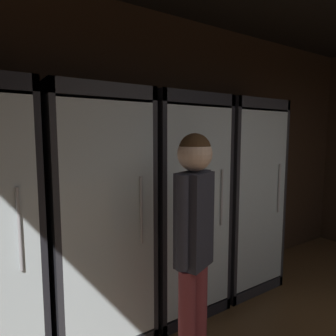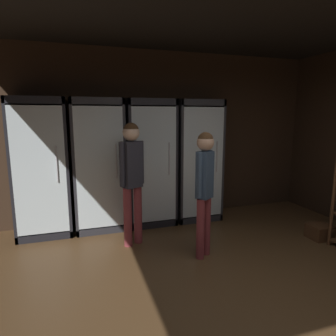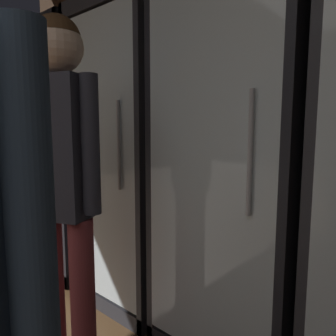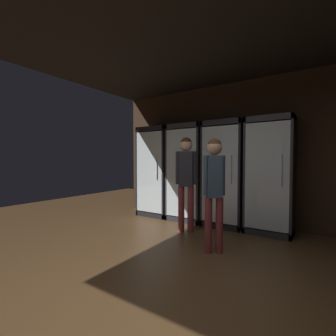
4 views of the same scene
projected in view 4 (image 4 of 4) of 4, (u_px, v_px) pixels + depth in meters
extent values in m
plane|color=brown|center=(163.00, 305.00, 2.05)|extent=(12.00, 12.00, 0.00)
cube|color=#382619|center=(252.00, 153.00, 4.53)|extent=(6.00, 0.06, 2.80)
cube|color=black|center=(211.00, 28.00, 2.79)|extent=(6.00, 8.00, 0.06)
cube|color=black|center=(163.00, 171.00, 5.60)|extent=(0.76, 0.04, 2.00)
cube|color=black|center=(144.00, 171.00, 5.58)|extent=(0.04, 0.58, 2.00)
cube|color=black|center=(170.00, 172.00, 5.18)|extent=(0.04, 0.58, 2.00)
cube|color=black|center=(157.00, 130.00, 5.34)|extent=(0.76, 0.58, 0.10)
cube|color=black|center=(157.00, 213.00, 5.41)|extent=(0.76, 0.58, 0.10)
cube|color=white|center=(163.00, 171.00, 5.58)|extent=(0.68, 0.02, 1.76)
cube|color=silver|center=(149.00, 172.00, 5.15)|extent=(0.68, 0.02, 1.76)
cylinder|color=#B2B2B7|center=(157.00, 168.00, 5.00)|extent=(0.02, 0.02, 0.50)
cube|color=silver|center=(157.00, 210.00, 5.41)|extent=(0.66, 0.50, 0.02)
cylinder|color=brown|center=(150.00, 204.00, 5.46)|extent=(0.08, 0.08, 0.24)
cylinder|color=brown|center=(150.00, 197.00, 5.45)|extent=(0.03, 0.03, 0.06)
cylinder|color=#B2332D|center=(150.00, 204.00, 5.46)|extent=(0.08, 0.08, 0.07)
cylinder|color=brown|center=(162.00, 205.00, 5.31)|extent=(0.07, 0.07, 0.22)
cylinder|color=brown|center=(162.00, 199.00, 5.30)|extent=(0.02, 0.02, 0.07)
cylinder|color=white|center=(162.00, 206.00, 5.31)|extent=(0.07, 0.07, 0.09)
cube|color=silver|center=(157.00, 191.00, 5.39)|extent=(0.66, 0.50, 0.02)
cylinder|color=gray|center=(149.00, 185.00, 5.54)|extent=(0.07, 0.07, 0.21)
cylinder|color=gray|center=(149.00, 179.00, 5.53)|extent=(0.03, 0.03, 0.07)
cylinder|color=#B2332D|center=(149.00, 185.00, 5.54)|extent=(0.07, 0.07, 0.08)
cylinder|color=#336B38|center=(155.00, 185.00, 5.46)|extent=(0.06, 0.06, 0.24)
cylinder|color=#336B38|center=(155.00, 178.00, 5.46)|extent=(0.02, 0.02, 0.08)
cylinder|color=white|center=(155.00, 186.00, 5.46)|extent=(0.07, 0.07, 0.07)
cylinder|color=#336B38|center=(159.00, 187.00, 5.34)|extent=(0.07, 0.07, 0.18)
cylinder|color=#336B38|center=(159.00, 181.00, 5.33)|extent=(0.03, 0.03, 0.06)
cylinder|color=tan|center=(159.00, 188.00, 5.34)|extent=(0.08, 0.08, 0.06)
cylinder|color=#336B38|center=(166.00, 187.00, 5.26)|extent=(0.07, 0.07, 0.18)
cylinder|color=#336B38|center=(166.00, 181.00, 5.26)|extent=(0.03, 0.03, 0.07)
cylinder|color=beige|center=(166.00, 188.00, 5.26)|extent=(0.08, 0.08, 0.06)
cube|color=silver|center=(157.00, 172.00, 5.38)|extent=(0.66, 0.50, 0.02)
cylinder|color=#9EAD99|center=(152.00, 167.00, 5.50)|extent=(0.08, 0.08, 0.21)
cylinder|color=#9EAD99|center=(152.00, 160.00, 5.50)|extent=(0.03, 0.03, 0.09)
cylinder|color=white|center=(152.00, 166.00, 5.50)|extent=(0.08, 0.08, 0.08)
cylinder|color=#194723|center=(162.00, 167.00, 5.27)|extent=(0.07, 0.07, 0.20)
cylinder|color=#194723|center=(162.00, 161.00, 5.26)|extent=(0.02, 0.02, 0.08)
cylinder|color=tan|center=(162.00, 167.00, 5.27)|extent=(0.07, 0.07, 0.07)
cube|color=silver|center=(157.00, 153.00, 5.36)|extent=(0.66, 0.50, 0.02)
cylinder|color=#9EAD99|center=(149.00, 148.00, 5.51)|extent=(0.06, 0.06, 0.19)
cylinder|color=#9EAD99|center=(149.00, 142.00, 5.50)|extent=(0.02, 0.02, 0.08)
cylinder|color=#2D2D33|center=(149.00, 148.00, 5.51)|extent=(0.07, 0.07, 0.06)
cylinder|color=black|center=(155.00, 147.00, 5.43)|extent=(0.06, 0.06, 0.23)
cylinder|color=black|center=(155.00, 140.00, 5.43)|extent=(0.02, 0.02, 0.09)
cylinder|color=beige|center=(155.00, 148.00, 5.43)|extent=(0.07, 0.07, 0.07)
cylinder|color=#194723|center=(160.00, 148.00, 5.34)|extent=(0.07, 0.07, 0.20)
cylinder|color=#194723|center=(160.00, 141.00, 5.34)|extent=(0.03, 0.03, 0.10)
cylinder|color=#2D2D33|center=(160.00, 148.00, 5.34)|extent=(0.08, 0.08, 0.06)
cylinder|color=#9EAD99|center=(166.00, 148.00, 5.25)|extent=(0.06, 0.06, 0.20)
cylinder|color=#9EAD99|center=(166.00, 141.00, 5.25)|extent=(0.02, 0.02, 0.10)
cylinder|color=white|center=(166.00, 148.00, 5.25)|extent=(0.07, 0.07, 0.08)
cube|color=#2B2B30|center=(193.00, 172.00, 5.16)|extent=(0.76, 0.04, 2.00)
cube|color=#2B2B30|center=(173.00, 172.00, 5.13)|extent=(0.04, 0.58, 2.00)
cube|color=#2B2B30|center=(203.00, 173.00, 4.74)|extent=(0.04, 0.58, 2.00)
cube|color=#2B2B30|center=(188.00, 127.00, 4.90)|extent=(0.76, 0.58, 0.10)
cube|color=#2B2B30|center=(187.00, 217.00, 4.97)|extent=(0.76, 0.58, 0.10)
cube|color=white|center=(193.00, 172.00, 5.14)|extent=(0.68, 0.02, 1.76)
cube|color=silver|center=(181.00, 173.00, 4.70)|extent=(0.68, 0.02, 1.76)
cylinder|color=#B2B2B7|center=(190.00, 169.00, 4.55)|extent=(0.02, 0.02, 0.50)
cube|color=silver|center=(187.00, 214.00, 4.97)|extent=(0.66, 0.50, 0.02)
cylinder|color=#194723|center=(178.00, 208.00, 5.12)|extent=(0.07, 0.07, 0.20)
cylinder|color=#194723|center=(178.00, 201.00, 5.11)|extent=(0.03, 0.03, 0.09)
cylinder|color=beige|center=(178.00, 209.00, 5.12)|extent=(0.08, 0.08, 0.07)
cylinder|color=#336B38|center=(184.00, 208.00, 5.03)|extent=(0.06, 0.06, 0.20)
cylinder|color=#336B38|center=(184.00, 202.00, 5.03)|extent=(0.02, 0.02, 0.06)
cylinder|color=#2D2D33|center=(184.00, 208.00, 5.03)|extent=(0.07, 0.07, 0.07)
cylinder|color=#9EAD99|center=(191.00, 209.00, 4.92)|extent=(0.07, 0.07, 0.21)
cylinder|color=#9EAD99|center=(191.00, 202.00, 4.92)|extent=(0.02, 0.02, 0.10)
cylinder|color=#B2332D|center=(191.00, 211.00, 4.92)|extent=(0.08, 0.08, 0.07)
cylinder|color=gray|center=(199.00, 209.00, 4.87)|extent=(0.07, 0.07, 0.22)
cylinder|color=gray|center=(199.00, 202.00, 4.86)|extent=(0.02, 0.02, 0.10)
cylinder|color=#B2332D|center=(199.00, 211.00, 4.87)|extent=(0.08, 0.08, 0.09)
cube|color=silver|center=(188.00, 187.00, 4.95)|extent=(0.66, 0.50, 0.02)
cylinder|color=#194723|center=(178.00, 180.00, 5.06)|extent=(0.07, 0.07, 0.23)
cylinder|color=#194723|center=(178.00, 173.00, 5.06)|extent=(0.03, 0.03, 0.10)
cylinder|color=beige|center=(178.00, 182.00, 5.06)|extent=(0.08, 0.08, 0.08)
cylinder|color=#194723|center=(187.00, 181.00, 4.90)|extent=(0.07, 0.07, 0.21)
cylinder|color=#194723|center=(187.00, 175.00, 4.90)|extent=(0.03, 0.03, 0.06)
cylinder|color=white|center=(187.00, 182.00, 4.90)|extent=(0.07, 0.07, 0.08)
cylinder|color=#9EAD99|center=(196.00, 183.00, 4.80)|extent=(0.07, 0.07, 0.19)
cylinder|color=#9EAD99|center=(196.00, 176.00, 4.79)|extent=(0.02, 0.02, 0.07)
cylinder|color=tan|center=(196.00, 184.00, 4.80)|extent=(0.07, 0.07, 0.07)
cube|color=silver|center=(188.00, 159.00, 4.93)|extent=(0.66, 0.50, 0.02)
cylinder|color=#194723|center=(181.00, 153.00, 5.01)|extent=(0.06, 0.06, 0.23)
cylinder|color=#194723|center=(181.00, 146.00, 5.00)|extent=(0.02, 0.02, 0.08)
cylinder|color=white|center=(181.00, 154.00, 5.01)|extent=(0.06, 0.06, 0.08)
cylinder|color=gray|center=(195.00, 154.00, 4.82)|extent=(0.08, 0.08, 0.20)
cylinder|color=gray|center=(195.00, 147.00, 4.82)|extent=(0.03, 0.03, 0.10)
cylinder|color=tan|center=(195.00, 154.00, 4.82)|extent=(0.08, 0.08, 0.05)
cube|color=black|center=(229.00, 173.00, 4.72)|extent=(0.76, 0.04, 2.00)
cube|color=black|center=(207.00, 173.00, 4.69)|extent=(0.04, 0.58, 2.00)
cube|color=black|center=(244.00, 175.00, 4.30)|extent=(0.04, 0.58, 2.00)
cube|color=black|center=(225.00, 124.00, 4.46)|extent=(0.76, 0.58, 0.10)
cube|color=black|center=(224.00, 223.00, 4.53)|extent=(0.76, 0.58, 0.10)
cube|color=white|center=(229.00, 173.00, 4.70)|extent=(0.68, 0.02, 1.76)
cube|color=silver|center=(219.00, 175.00, 4.26)|extent=(0.68, 0.02, 1.76)
cylinder|color=#B2B2B7|center=(231.00, 169.00, 4.11)|extent=(0.02, 0.02, 0.50)
cube|color=silver|center=(224.00, 219.00, 4.53)|extent=(0.66, 0.50, 0.02)
cylinder|color=brown|center=(215.00, 211.00, 4.67)|extent=(0.08, 0.08, 0.23)
cylinder|color=brown|center=(215.00, 204.00, 4.66)|extent=(0.02, 0.02, 0.07)
cylinder|color=#B2332D|center=(215.00, 213.00, 4.67)|extent=(0.08, 0.08, 0.09)
cylinder|color=gray|center=(224.00, 213.00, 4.54)|extent=(0.07, 0.07, 0.21)
cylinder|color=gray|center=(224.00, 206.00, 4.53)|extent=(0.03, 0.03, 0.07)
cylinder|color=beige|center=(224.00, 214.00, 4.54)|extent=(0.07, 0.07, 0.06)
cylinder|color=#9EAD99|center=(236.00, 215.00, 4.41)|extent=(0.06, 0.06, 0.21)
cylinder|color=#9EAD99|center=(236.00, 208.00, 4.40)|extent=(0.02, 0.02, 0.07)
cylinder|color=#B2332D|center=(236.00, 215.00, 4.41)|extent=(0.06, 0.06, 0.07)
cube|color=silver|center=(224.00, 197.00, 4.51)|extent=(0.66, 0.50, 0.02)
cylinder|color=#336B38|center=(214.00, 191.00, 4.67)|extent=(0.08, 0.08, 0.19)
cylinder|color=#336B38|center=(214.00, 184.00, 4.66)|extent=(0.02, 0.02, 0.09)
cylinder|color=beige|center=(214.00, 191.00, 4.67)|extent=(0.08, 0.08, 0.07)
cylinder|color=#336B38|center=(224.00, 191.00, 4.48)|extent=(0.07, 0.07, 0.23)
cylinder|color=#336B38|center=(224.00, 183.00, 4.48)|extent=(0.02, 0.02, 0.07)
cylinder|color=#B2332D|center=(224.00, 192.00, 4.48)|extent=(0.07, 0.07, 0.07)
cylinder|color=gray|center=(235.00, 191.00, 4.35)|extent=(0.07, 0.07, 0.24)
cylinder|color=gray|center=(235.00, 183.00, 4.34)|extent=(0.02, 0.02, 0.09)
cylinder|color=#2D2D33|center=(235.00, 192.00, 4.35)|extent=(0.08, 0.08, 0.08)
cube|color=silver|center=(225.00, 174.00, 4.50)|extent=(0.66, 0.50, 0.02)
cylinder|color=gray|center=(214.00, 168.00, 4.64)|extent=(0.08, 0.08, 0.19)
cylinder|color=gray|center=(214.00, 162.00, 4.63)|extent=(0.03, 0.03, 0.07)
cylinder|color=#2D2D33|center=(214.00, 169.00, 4.64)|extent=(0.08, 0.08, 0.06)
cylinder|color=gray|center=(224.00, 168.00, 4.45)|extent=(0.07, 0.07, 0.23)
cylinder|color=gray|center=(224.00, 159.00, 4.44)|extent=(0.03, 0.03, 0.09)
cylinder|color=#B2332D|center=(224.00, 170.00, 4.45)|extent=(0.08, 0.08, 0.06)
cylinder|color=gray|center=(237.00, 168.00, 4.41)|extent=(0.06, 0.06, 0.24)
cylinder|color=gray|center=(237.00, 159.00, 4.40)|extent=(0.02, 0.02, 0.09)
cylinder|color=tan|center=(237.00, 169.00, 4.41)|extent=(0.07, 0.07, 0.09)
cube|color=silver|center=(225.00, 151.00, 4.48)|extent=(0.66, 0.50, 0.02)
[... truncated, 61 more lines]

